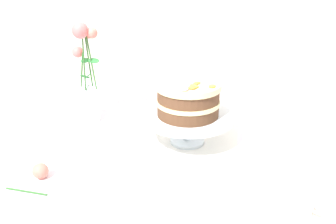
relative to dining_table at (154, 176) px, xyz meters
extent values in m
cube|color=white|center=(0.00, 0.02, 0.08)|extent=(1.40, 1.00, 0.03)
cylinder|color=brown|center=(-0.60, 0.42, -0.29)|extent=(0.06, 0.06, 0.71)
cube|color=white|center=(0.08, 0.09, 0.09)|extent=(0.37, 0.37, 0.00)
cylinder|color=silver|center=(0.08, 0.09, 0.10)|extent=(0.11, 0.11, 0.01)
cylinder|color=silver|center=(0.08, 0.09, 0.14)|extent=(0.03, 0.03, 0.07)
cylinder|color=silver|center=(0.08, 0.09, 0.18)|extent=(0.29, 0.29, 0.01)
cylinder|color=brown|center=(0.08, 0.09, 0.21)|extent=(0.19, 0.19, 0.04)
cylinder|color=beige|center=(0.08, 0.09, 0.23)|extent=(0.20, 0.20, 0.01)
cylinder|color=brown|center=(0.08, 0.09, 0.26)|extent=(0.19, 0.19, 0.04)
cylinder|color=beige|center=(0.08, 0.09, 0.29)|extent=(0.20, 0.20, 0.02)
ellipsoid|color=pink|center=(0.09, 0.02, 0.30)|extent=(0.03, 0.04, 0.01)
ellipsoid|color=orange|center=(0.11, 0.04, 0.30)|extent=(0.04, 0.04, 0.01)
ellipsoid|color=yellow|center=(0.11, 0.06, 0.30)|extent=(0.04, 0.03, 0.01)
ellipsoid|color=orange|center=(0.11, 0.09, 0.30)|extent=(0.03, 0.03, 0.01)
ellipsoid|color=yellow|center=(0.16, 0.08, 0.30)|extent=(0.02, 0.03, 0.01)
cylinder|color=silver|center=(-0.31, 0.13, 0.13)|extent=(0.07, 0.07, 0.08)
cone|color=silver|center=(-0.31, 0.13, 0.20)|extent=(0.11, 0.11, 0.06)
cylinder|color=#2D6028|center=(-0.29, 0.13, 0.31)|extent=(0.03, 0.01, 0.20)
sphere|color=#E57668|center=(-0.27, 0.13, 0.41)|extent=(0.04, 0.04, 0.04)
ellipsoid|color=#236B2D|center=(-0.28, 0.13, 0.32)|extent=(0.04, 0.02, 0.02)
cylinder|color=#2D6028|center=(-0.31, 0.15, 0.31)|extent=(0.01, 0.02, 0.19)
sphere|color=#F06766|center=(-0.31, 0.16, 0.40)|extent=(0.04, 0.04, 0.04)
ellipsoid|color=#236B2D|center=(-0.31, 0.14, 0.31)|extent=(0.02, 0.05, 0.02)
cylinder|color=#2D6028|center=(-0.33, 0.13, 0.28)|extent=(0.03, 0.01, 0.13)
sphere|color=#F5706C|center=(-0.34, 0.13, 0.34)|extent=(0.04, 0.04, 0.04)
ellipsoid|color=#236B2D|center=(-0.32, 0.13, 0.25)|extent=(0.05, 0.02, 0.02)
cylinder|color=#2D6028|center=(-0.31, 0.12, 0.32)|extent=(0.01, 0.02, 0.21)
sphere|color=#EC6D6B|center=(-0.30, 0.11, 0.42)|extent=(0.05, 0.05, 0.05)
ellipsoid|color=#236B2D|center=(-0.30, 0.12, 0.26)|extent=(0.02, 0.05, 0.02)
cylinder|color=silver|center=(0.43, -0.17, 0.09)|extent=(0.12, 0.12, 0.01)
cylinder|color=silver|center=(0.43, -0.17, 0.12)|extent=(0.08, 0.08, 0.06)
torus|color=silver|center=(0.48, -0.17, 0.13)|extent=(0.03, 0.01, 0.03)
cylinder|color=#2D6028|center=(-0.22, -0.32, 0.09)|extent=(0.12, 0.02, 0.01)
sphere|color=#ED7260|center=(-0.23, -0.25, 0.11)|extent=(0.04, 0.04, 0.04)
ellipsoid|color=pink|center=(0.30, 0.27, 0.09)|extent=(0.04, 0.04, 0.00)
camera|label=1|loc=(0.42, -0.94, 0.66)|focal=40.14mm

